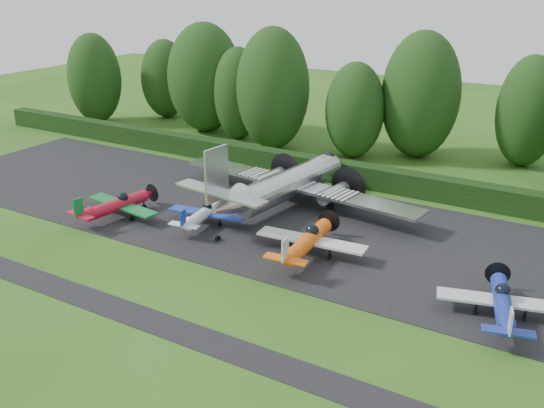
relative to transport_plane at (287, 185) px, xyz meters
The scene contains 17 objects.
ground 13.20m from the transport_plane, 81.24° to the right, with size 160.00×160.00×0.00m, color #285718.
apron 4.05m from the transport_plane, 55.51° to the right, with size 70.00×18.00×0.01m, color black.
taxiway_verge 19.10m from the transport_plane, 83.99° to the right, with size 70.00×2.00×0.00m, color black.
hedgerow 8.59m from the transport_plane, 76.23° to the left, with size 90.00×1.60×2.00m, color black.
transport_plane is the anchor object (origin of this frame).
light_plane_red 13.55m from the transport_plane, 140.10° to the right, with size 7.07×7.43×2.72m.
light_plane_white 7.43m from the transport_plane, 119.61° to the right, with size 6.26×6.59×2.41m.
light_plane_orange 9.29m from the transport_plane, 51.73° to the right, with size 7.74×8.14×2.98m.
light_plane_blue 20.69m from the transport_plane, 25.45° to the right, with size 7.05×7.42×2.71m.
tree_2 36.16m from the transport_plane, 145.09° to the left, with size 6.27×6.27×10.07m.
tree_3 18.32m from the transport_plane, 123.91° to the left, with size 7.77×7.77×12.96m.
tree_4 27.38m from the transport_plane, 140.10° to the left, with size 8.77×8.77×12.78m.
tree_5 16.49m from the transport_plane, 93.85° to the left, with size 6.03×6.03×9.82m.
tree_7 38.16m from the transport_plane, 158.48° to the left, with size 6.58×6.58×11.12m.
tree_8 22.65m from the transport_plane, 133.30° to the left, with size 5.63×5.63×10.42m.
tree_9 20.56m from the transport_plane, 76.82° to the left, with size 7.93×7.93×12.88m.
tree_10 26.47m from the transport_plane, 56.19° to the left, with size 5.99×5.99×10.94m.
Camera 1 is at (20.42, -27.75, 18.45)m, focal length 40.00 mm.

